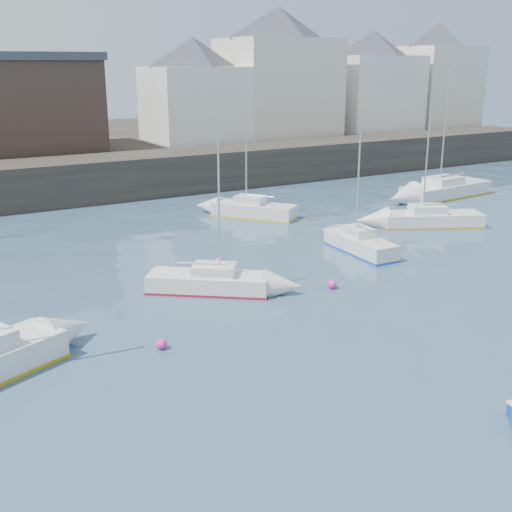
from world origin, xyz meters
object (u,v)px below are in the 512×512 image
sailboat_g (446,189)px  buoy_near (162,349)px  buoy_mid (332,288)px  sailboat_c (360,244)px  buoy_far (219,265)px  sailboat_b (209,282)px  sailboat_d (431,218)px  sailboat_f (254,209)px

sailboat_g → buoy_near: size_ratio=24.60×
sailboat_g → buoy_mid: 23.07m
sailboat_c → buoy_far: size_ratio=14.05×
sailboat_g → buoy_near: sailboat_g is taller
sailboat_b → buoy_mid: 5.47m
buoy_near → sailboat_b: bearing=47.7°
sailboat_d → sailboat_g: 9.61m
buoy_mid → buoy_far: 6.21m
sailboat_c → sailboat_g: bearing=29.2°
sailboat_g → sailboat_b: bearing=-158.4°
sailboat_d → buoy_mid: size_ratio=18.87×
buoy_mid → buoy_far: (-2.81, 5.54, 0.00)m
sailboat_c → buoy_mid: sailboat_c is taller
sailboat_b → sailboat_c: (9.56, 1.37, 0.04)m
sailboat_d → buoy_far: 14.95m
sailboat_b → sailboat_g: 26.34m
buoy_far → buoy_near: bearing=-129.1°
sailboat_d → buoy_far: size_ratio=17.23×
sailboat_c → buoy_near: bearing=-156.8°
sailboat_b → sailboat_c: size_ratio=1.08×
buoy_mid → sailboat_f: bearing=74.1°
sailboat_d → buoy_mid: bearing=-153.2°
sailboat_f → buoy_near: 20.32m
buoy_near → sailboat_c: bearing=23.2°
buoy_near → buoy_mid: size_ratio=0.97×
sailboat_d → sailboat_g: bearing=38.8°
sailboat_b → sailboat_g: bearing=21.6°
buoy_mid → buoy_near: bearing=-167.2°
sailboat_c → sailboat_g: size_ratio=0.65×
sailboat_d → buoy_mid: sailboat_d is taller
sailboat_g → buoy_far: size_ratio=21.75×
sailboat_d → sailboat_b: bearing=-167.8°
sailboat_b → sailboat_f: 14.27m
sailboat_g → buoy_mid: (-19.61, -12.14, -0.55)m
sailboat_c → sailboat_d: size_ratio=0.82×
sailboat_f → buoy_far: size_ratio=15.82×
sailboat_b → buoy_near: bearing=-132.3°
sailboat_c → buoy_far: 7.70m
sailboat_c → sailboat_f: (-0.78, 9.88, 0.02)m
sailboat_c → sailboat_g: sailboat_g is taller
sailboat_c → sailboat_d: bearing=17.2°
sailboat_f → buoy_far: 10.56m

